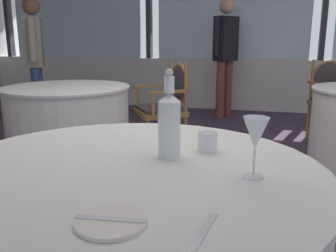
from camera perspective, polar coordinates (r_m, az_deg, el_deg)
ground_plane at (r=2.65m, az=1.12°, el=-12.68°), size 13.65×13.65×0.00m
window_wall_far at (r=6.29m, az=9.79°, el=12.82°), size 9.08×0.14×2.82m
side_plate at (r=0.89m, az=-8.91°, el=-14.51°), size 0.17×0.17×0.01m
butter_knife at (r=0.89m, az=-8.93°, el=-14.22°), size 0.17×0.04×0.00m
dinner_fork at (r=0.85m, az=5.50°, el=-16.19°), size 0.04×0.19×0.00m
water_bottle at (r=1.32m, az=0.18°, el=0.49°), size 0.08×0.08×0.32m
wine_glass at (r=1.14m, az=13.54°, el=-1.32°), size 0.08×0.08×0.19m
water_tumbler at (r=1.42m, az=6.24°, el=-2.45°), size 0.08×0.08×0.07m
dining_chair_0_1 at (r=4.64m, az=24.27°, el=4.60°), size 0.61×0.56×0.94m
background_table_1 at (r=3.59m, az=-15.25°, el=0.10°), size 1.17×1.17×0.74m
dining_chair_1_0 at (r=3.79m, az=-0.03°, el=4.00°), size 0.64×0.66×0.94m
diner_person_0 at (r=5.10m, az=-20.08°, el=10.24°), size 0.35×0.48×1.68m
diner_person_1 at (r=5.60m, az=8.98°, el=11.55°), size 0.36×0.46×1.75m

